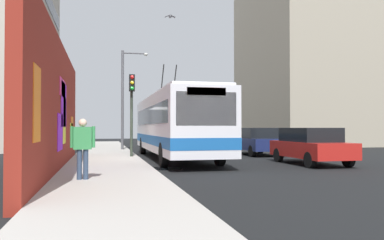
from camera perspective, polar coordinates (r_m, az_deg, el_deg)
ground_plane at (r=18.63m, az=-7.38°, el=-5.99°), size 80.00×80.00×0.00m
sidewalk_slab at (r=18.54m, az=-12.33°, el=-5.77°), size 48.00×3.20×0.15m
graffiti_wall at (r=14.89m, az=-18.87°, el=1.69°), size 14.63×0.32×4.60m
building_far_left at (r=33.91m, az=-25.91°, el=14.44°), size 11.87×7.25×21.24m
building_far_right at (r=39.43m, az=15.85°, el=7.90°), size 13.01×9.51×15.50m
city_bus at (r=20.04m, az=-2.59°, el=-0.50°), size 12.66×2.64×5.02m
parked_car_red at (r=17.78m, az=16.80°, el=-3.49°), size 4.27×1.92×1.58m
parked_car_navy at (r=23.26m, az=9.31°, el=-2.96°), size 4.35×1.91×1.58m
pedestrian_near_wall at (r=11.32m, az=-15.57°, el=-3.32°), size 0.23×0.68×1.68m
traffic_light at (r=19.85m, az=-8.73°, el=2.74°), size 0.49×0.28×4.11m
street_lamp at (r=26.73m, az=-9.61°, el=3.96°), size 0.44×1.78×6.61m
curbside_puddle at (r=15.37m, az=-3.89°, el=-7.03°), size 1.33×1.33×0.00m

